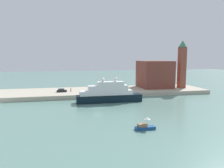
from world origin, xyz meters
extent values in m
plane|color=slate|center=(0.00, 0.00, 0.00)|extent=(400.00, 400.00, 0.00)
cube|color=#B7AD99|center=(0.00, 27.98, 0.86)|extent=(110.00, 23.97, 1.72)
cube|color=black|center=(5.80, 8.34, 1.39)|extent=(24.56, 4.59, 2.78)
cube|color=white|center=(4.57, 8.34, 3.61)|extent=(19.65, 4.22, 1.67)
cube|color=white|center=(5.31, 8.34, 5.39)|extent=(14.74, 3.86, 1.89)
cube|color=white|center=(6.29, 8.34, 7.03)|extent=(9.82, 3.49, 1.39)
cylinder|color=silver|center=(5.80, 8.34, 9.48)|extent=(0.16, 0.16, 3.52)
sphere|color=white|center=(8.26, 8.34, 8.45)|extent=(1.45, 1.45, 1.45)
sphere|color=white|center=(3.34, 8.34, 8.45)|extent=(1.45, 1.45, 1.45)
cube|color=navy|center=(7.53, -24.04, 0.36)|extent=(4.71, 1.59, 0.72)
cube|color=#8C6647|center=(6.82, -24.04, 1.07)|extent=(2.07, 1.27, 0.69)
cylinder|color=#B2B2B2|center=(8.00, -24.04, 1.56)|extent=(0.06, 0.06, 1.68)
cone|color=white|center=(8.00, -24.04, 2.66)|extent=(1.49, 1.49, 0.52)
cube|color=brown|center=(33.75, 30.59, 8.34)|extent=(14.85, 14.99, 13.23)
cube|color=brown|center=(46.11, 26.29, 11.69)|extent=(3.15, 3.15, 19.94)
cone|color=#387A5B|center=(46.11, 26.29, 23.26)|extent=(4.09, 4.09, 3.20)
cube|color=black|center=(-11.73, 25.75, 2.13)|extent=(4.28, 1.80, 0.82)
cube|color=#262D33|center=(-11.94, 25.75, 2.87)|extent=(2.57, 1.62, 0.65)
cylinder|color=maroon|center=(-7.85, 25.38, 2.51)|extent=(0.36, 0.36, 1.57)
sphere|color=tan|center=(-7.85, 25.38, 3.41)|extent=(0.24, 0.24, 0.24)
cylinder|color=black|center=(5.02, 17.15, 2.10)|extent=(0.50, 0.50, 0.76)
camera|label=1|loc=(-10.70, -69.87, 16.73)|focal=34.62mm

